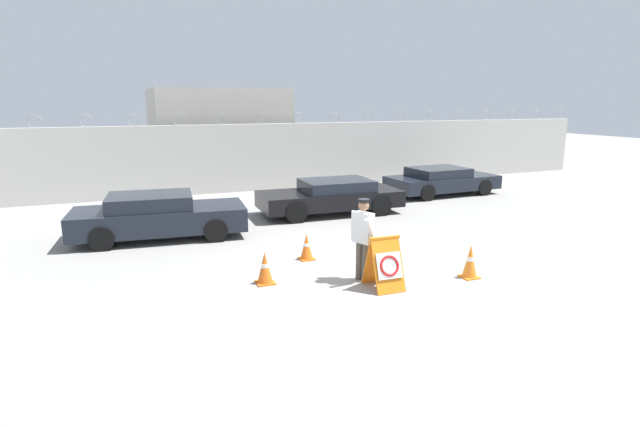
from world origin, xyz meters
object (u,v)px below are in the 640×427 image
Objects in this scene: barricade_sign at (385,263)px; security_guard at (363,235)px; parked_car_far_side at (441,180)px; traffic_cone_mid at (307,247)px; traffic_cone_far at (470,262)px; parked_car_front_coupe at (158,216)px; parked_car_rear_sedan at (331,196)px; traffic_cone_near at (265,268)px.

security_guard reaches higher than barricade_sign.
parked_car_far_side is (7.32, 8.39, 0.04)m from barricade_sign.
barricade_sign is 2.53m from traffic_cone_mid.
traffic_cone_mid is (-0.82, 2.38, -0.22)m from barricade_sign.
security_guard reaches higher than traffic_cone_far.
parked_car_front_coupe is at bearing 133.14° from traffic_cone_mid.
parked_car_front_coupe reaches higher than parked_car_rear_sedan.
barricade_sign reaches higher than traffic_cone_far.
parked_car_rear_sedan reaches higher than traffic_cone_mid.
parked_car_front_coupe is (-1.77, 4.55, 0.30)m from traffic_cone_near.
security_guard is 10.86m from parked_car_far_side.
parked_car_far_side is at bearing -162.14° from parked_car_rear_sedan.
parked_car_front_coupe is at bearing 135.55° from traffic_cone_far.
barricade_sign is 0.61× the size of security_guard.
security_guard is 2.77× the size of traffic_cone_mid.
parked_car_rear_sedan is 1.05× the size of parked_car_far_side.
security_guard is 2.42× the size of traffic_cone_far.
security_guard is 0.38× the size of parked_car_far_side.
barricade_sign is 0.23× the size of parked_car_front_coupe.
traffic_cone_mid is 10.12m from parked_car_far_side.
traffic_cone_near is 4.89m from parked_car_front_coupe.
traffic_cone_mid is at bearing 173.89° from security_guard.
security_guard is at bearing -16.96° from traffic_cone_near.
parked_car_rear_sedan is at bearing 60.05° from traffic_cone_mid.
parked_car_front_coupe is 5.80m from parked_car_rear_sedan.
parked_car_rear_sedan is (2.55, 4.42, 0.29)m from traffic_cone_mid.
parked_car_front_coupe reaches higher than traffic_cone_mid.
barricade_sign is 1.70× the size of traffic_cone_mid.
parked_car_far_side is (11.29, 2.65, -0.06)m from parked_car_front_coupe.
security_guard reaches higher than parked_car_rear_sedan.
traffic_cone_mid is 4.62m from parked_car_front_coupe.
traffic_cone_mid is 0.13× the size of parked_car_front_coupe.
parked_car_front_coupe is at bearing 12.62° from parked_car_rear_sedan.
traffic_cone_near is 1.82m from traffic_cone_mid.
parked_car_front_coupe is at bearing 111.25° from traffic_cone_near.
parked_car_front_coupe is 11.59m from parked_car_far_side.
traffic_cone_far is 6.95m from parked_car_rear_sedan.
parked_car_far_side is at bearing 50.36° from barricade_sign.
parked_car_front_coupe reaches higher than parked_car_far_side.
traffic_cone_far is (2.03, -0.13, -0.18)m from barricade_sign.
parked_car_rear_sedan is at bearing -166.49° from parked_car_far_side.
security_guard reaches higher than traffic_cone_mid.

